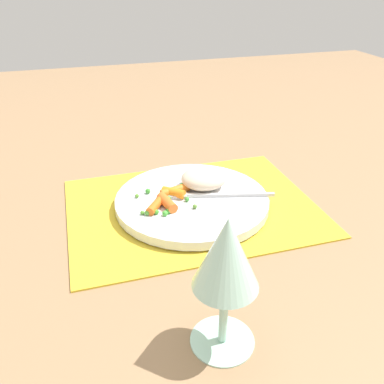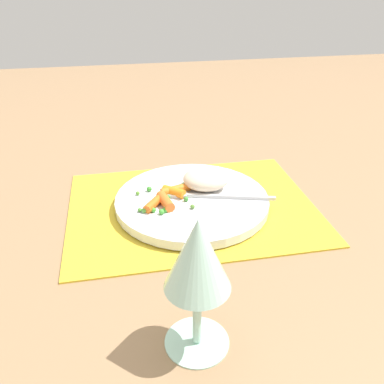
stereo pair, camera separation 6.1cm
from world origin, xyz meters
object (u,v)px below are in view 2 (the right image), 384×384
rice_mound (206,179)px  wine_glass (198,261)px  fork (206,196)px  plate (192,201)px  carrot_portion (168,196)px

rice_mound → wine_glass: 0.34m
rice_mound → fork: bearing=77.9°
plate → fork: fork is taller
rice_mound → fork: 0.04m
carrot_portion → fork: (-0.07, 0.00, -0.00)m
rice_mound → wine_glass: bearing=75.7°
wine_glass → plate: bearing=-99.8°
carrot_portion → fork: size_ratio=0.46×
rice_mound → fork: size_ratio=0.43×
carrot_portion → fork: bearing=177.0°
wine_glass → fork: bearing=-104.5°
rice_mound → carrot_portion: rice_mound is taller
rice_mound → carrot_portion: bearing=23.7°
plate → rice_mound: rice_mound is taller
fork → wine_glass: (0.07, 0.28, 0.09)m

